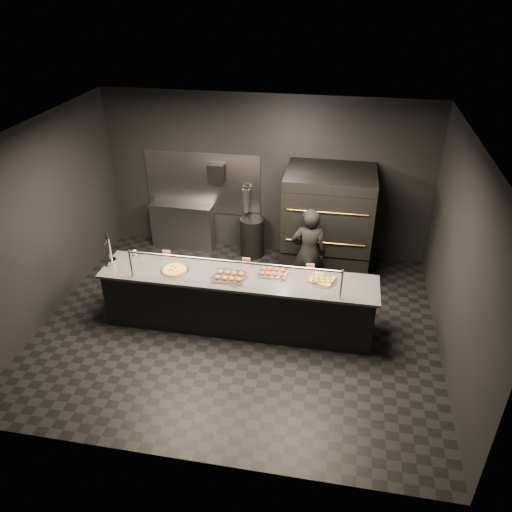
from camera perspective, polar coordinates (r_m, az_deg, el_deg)
name	(u,v)px	position (r m, az deg, el deg)	size (l,w,h in m)	color
room	(236,240)	(7.07, -2.32, 1.89)	(6.04, 6.00, 3.00)	black
service_counter	(238,301)	(7.57, -2.07, -5.18)	(4.10, 0.78, 1.37)	black
pizza_oven	(327,223)	(8.82, 8.17, 3.79)	(1.50, 1.23, 1.91)	black
prep_shelf	(183,225)	(9.88, -8.33, 3.48)	(1.20, 0.35, 0.90)	#99999E
towel_dispenser	(216,173)	(9.31, -4.54, 9.40)	(0.30, 0.20, 0.35)	black
fire_extinguisher	(246,200)	(9.39, -1.13, 6.44)	(0.14, 0.14, 0.51)	#B2B2B7
beer_tap	(110,255)	(7.81, -16.32, 0.14)	(0.16, 0.22, 0.60)	silver
round_pizza	(175,270)	(7.52, -9.28, -1.58)	(0.42, 0.42, 0.03)	silver
slider_tray_a	(230,276)	(7.26, -3.04, -2.34)	(0.55, 0.48, 0.07)	silver
slider_tray_b	(273,272)	(7.35, 1.92, -1.87)	(0.48, 0.40, 0.07)	silver
square_pizza	(322,279)	(7.26, 7.57, -2.68)	(0.43, 0.43, 0.05)	silver
condiment_jar	(137,254)	(8.00, -13.49, 0.28)	(0.14, 0.06, 0.09)	silver
tent_cards	(240,262)	(7.51, -1.85, -0.65)	(2.34, 0.04, 0.15)	white
trash_bin	(252,237)	(9.50, -0.42, 2.20)	(0.46, 0.46, 0.76)	black
worker	(308,253)	(8.17, 5.99, 0.30)	(0.58, 0.38, 1.59)	black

